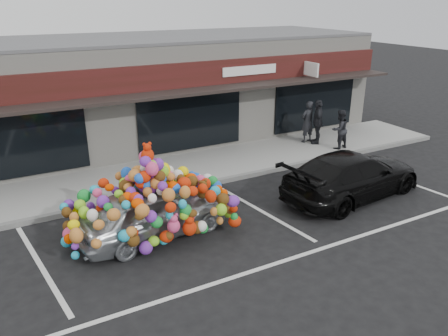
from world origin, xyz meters
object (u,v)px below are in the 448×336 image
toy_car (152,206)px  pedestrian_a (308,122)px  pedestrian_c (317,122)px  pedestrian_b (340,129)px  black_sedan (352,175)px

toy_car → pedestrian_a: bearing=-71.3°
pedestrian_a → pedestrian_c: bearing=122.0°
pedestrian_a → pedestrian_b: (0.58, -1.28, -0.08)m
pedestrian_a → black_sedan: bearing=62.7°
toy_car → pedestrian_a: (8.17, 4.06, 0.17)m
toy_car → pedestrian_b: size_ratio=2.84×
pedestrian_b → pedestrian_c: (-0.34, 0.95, 0.12)m
black_sedan → pedestrian_b: bearing=-43.3°
toy_car → black_sedan: 6.25m
pedestrian_b → pedestrian_c: size_ratio=0.87×
black_sedan → pedestrian_a: pedestrian_a is taller
black_sedan → pedestrian_c: size_ratio=2.70×
black_sedan → pedestrian_b: pedestrian_b is taller
pedestrian_b → pedestrian_c: pedestrian_c is taller
toy_car → pedestrian_b: bearing=-80.1°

